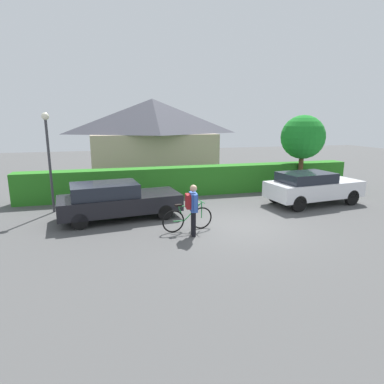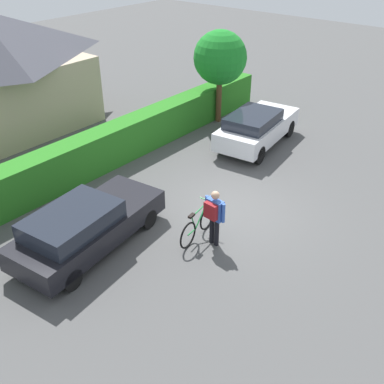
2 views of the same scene
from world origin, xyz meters
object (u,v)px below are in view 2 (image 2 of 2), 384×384
(parked_car_near, at_px, (85,226))
(parked_car_far, at_px, (257,127))
(person_rider, at_px, (214,213))
(tree_kerbside, at_px, (220,58))
(bicycle, at_px, (198,225))

(parked_car_near, relative_size, parked_car_far, 1.06)
(person_rider, relative_size, tree_kerbside, 0.43)
(bicycle, relative_size, person_rider, 1.06)
(tree_kerbside, bearing_deg, bicycle, -147.27)
(parked_car_far, xyz_separation_m, bicycle, (-6.11, -2.00, -0.36))
(parked_car_far, distance_m, bicycle, 6.44)
(bicycle, bearing_deg, parked_car_near, 138.40)
(parked_car_near, height_order, bicycle, parked_car_near)
(bicycle, xyz_separation_m, tree_kerbside, (7.19, 4.62, 2.34))
(parked_car_far, bearing_deg, tree_kerbside, 67.56)
(parked_car_near, bearing_deg, parked_car_far, 0.04)
(bicycle, xyz_separation_m, person_rider, (0.03, -0.52, 0.60))
(parked_car_far, bearing_deg, bicycle, -161.85)
(parked_car_near, distance_m, person_rider, 3.41)
(parked_car_near, height_order, parked_car_far, parked_car_far)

